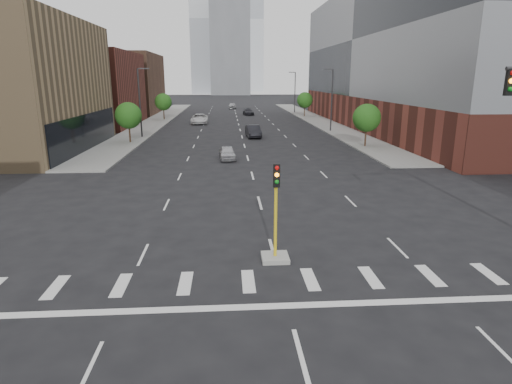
{
  "coord_description": "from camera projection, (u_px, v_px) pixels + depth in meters",
  "views": [
    {
      "loc": [
        -2.05,
        -8.56,
        7.88
      ],
      "look_at": [
        -0.69,
        11.42,
        2.5
      ],
      "focal_mm": 30.0,
      "sensor_mm": 36.0,
      "label": 1
    }
  ],
  "objects": [
    {
      "name": "building_left_far_a",
      "position": [
        72.0,
        89.0,
        70.67
      ],
      "size": [
        20.0,
        22.0,
        12.0
      ],
      "primitive_type": "cube",
      "color": "brown",
      "rests_on": "ground"
    },
    {
      "name": "sidewalk_left_far",
      "position": [
        158.0,
        120.0,
        80.73
      ],
      "size": [
        5.0,
        92.0,
        0.15
      ],
      "primitive_type": "cube",
      "color": "gray",
      "rests_on": "ground"
    },
    {
      "name": "tower_right",
      "position": [
        246.0,
        21.0,
        251.24
      ],
      "size": [
        20.0,
        20.0,
        80.0
      ],
      "primitive_type": "cube",
      "color": "#B2B7BC",
      "rests_on": "ground"
    },
    {
      "name": "car_distant",
      "position": [
        232.0,
        106.0,
        111.35
      ],
      "size": [
        1.87,
        4.55,
        1.54
      ],
      "primitive_type": "imported",
      "rotation": [
        0.0,
        0.0,
        0.01
      ],
      "color": "#A6A7AB",
      "rests_on": "ground"
    },
    {
      "name": "building_right_main",
      "position": [
        426.0,
        57.0,
        67.32
      ],
      "size": [
        24.0,
        70.0,
        22.0
      ],
      "color": "brown",
      "rests_on": "ground"
    },
    {
      "name": "streetlight_right_a",
      "position": [
        331.0,
        98.0,
        63.0
      ],
      "size": [
        1.6,
        0.22,
        9.07
      ],
      "color": "#2D2D30",
      "rests_on": "ground"
    },
    {
      "name": "tower_mid",
      "position": [
        230.0,
        46.0,
        197.44
      ],
      "size": [
        18.0,
        18.0,
        44.0
      ],
      "primitive_type": "cube",
      "color": "slate",
      "rests_on": "ground"
    },
    {
      "name": "tower_left",
      "position": [
        213.0,
        21.0,
        212.82
      ],
      "size": [
        22.0,
        22.0,
        70.0
      ],
      "primitive_type": "cube",
      "color": "#B2B7BC",
      "rests_on": "ground"
    },
    {
      "name": "tree_right_near",
      "position": [
        367.0,
        118.0,
        49.01
      ],
      "size": [
        3.2,
        3.2,
        4.85
      ],
      "color": "#382619",
      "rests_on": "ground"
    },
    {
      "name": "car_deep_right",
      "position": [
        248.0,
        112.0,
        92.38
      ],
      "size": [
        2.45,
        4.9,
        1.37
      ],
      "primitive_type": "imported",
      "rotation": [
        0.0,
        0.0,
        0.12
      ],
      "color": "black",
      "rests_on": "ground"
    },
    {
      "name": "car_mid_right",
      "position": [
        253.0,
        131.0,
        57.9
      ],
      "size": [
        2.12,
        5.07,
        1.63
      ],
      "primitive_type": "imported",
      "rotation": [
        0.0,
        0.0,
        0.08
      ],
      "color": "black",
      "rests_on": "ground"
    },
    {
      "name": "streetlight_left",
      "position": [
        140.0,
        100.0,
        56.43
      ],
      "size": [
        1.6,
        0.22,
        9.07
      ],
      "color": "#2D2D30",
      "rests_on": "ground"
    },
    {
      "name": "tree_left_near",
      "position": [
        128.0,
        116.0,
        51.99
      ],
      "size": [
        3.2,
        3.2,
        4.85
      ],
      "color": "#382619",
      "rests_on": "ground"
    },
    {
      "name": "tree_right_far",
      "position": [
        305.0,
        100.0,
        87.55
      ],
      "size": [
        3.2,
        3.2,
        4.85
      ],
      "color": "#382619",
      "rests_on": "ground"
    },
    {
      "name": "tree_left_far",
      "position": [
        163.0,
        102.0,
        80.9
      ],
      "size": [
        3.2,
        3.2,
        4.85
      ],
      "color": "#382619",
      "rests_on": "ground"
    },
    {
      "name": "sidewalk_right_far",
      "position": [
        315.0,
        119.0,
        82.69
      ],
      "size": [
        5.0,
        92.0,
        0.15
      ],
      "primitive_type": "cube",
      "color": "gray",
      "rests_on": "ground"
    },
    {
      "name": "median_traffic_signal",
      "position": [
        275.0,
        240.0,
        18.82
      ],
      "size": [
        1.2,
        1.2,
        4.4
      ],
      "color": "#999993",
      "rests_on": "ground"
    },
    {
      "name": "building_left_far_b",
      "position": [
        112.0,
        84.0,
        95.59
      ],
      "size": [
        20.0,
        24.0,
        13.0
      ],
      "primitive_type": "cube",
      "color": "brown",
      "rests_on": "ground"
    },
    {
      "name": "car_near_left",
      "position": [
        227.0,
        153.0,
        42.34
      ],
      "size": [
        1.81,
        3.97,
        1.32
      ],
      "primitive_type": "imported",
      "rotation": [
        0.0,
        0.0,
        0.07
      ],
      "color": "#AFAFB4",
      "rests_on": "ground"
    },
    {
      "name": "car_far_left",
      "position": [
        200.0,
        119.0,
        75.01
      ],
      "size": [
        2.86,
        6.15,
        1.7
      ],
      "primitive_type": "imported",
      "rotation": [
        0.0,
        0.0,
        0.01
      ],
      "color": "silver",
      "rests_on": "ground"
    },
    {
      "name": "streetlight_right_b",
      "position": [
        295.0,
        91.0,
        96.73
      ],
      "size": [
        1.6,
        0.22,
        9.07
      ],
      "color": "#2D2D30",
      "rests_on": "ground"
    }
  ]
}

